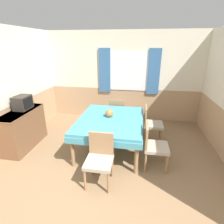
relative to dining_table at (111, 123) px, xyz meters
The scene contains 11 objects.
ground_plane 1.91m from the dining_table, 87.96° to the right, with size 16.00×16.00×0.00m, color #846647.
wall_back 1.96m from the dining_table, 87.67° to the left, with size 4.93×0.09×2.60m.
wall_left 2.32m from the dining_table, behind, with size 0.05×4.02×2.60m.
dining_table is the anchor object (origin of this frame).
chair_head_window 1.06m from the dining_table, 90.00° to the left, with size 0.44×0.44×0.86m.
chair_head_near 1.06m from the dining_table, 90.00° to the right, with size 0.44×0.44×0.86m.
chair_right_far 1.03m from the dining_table, 29.31° to the left, with size 0.44×0.44×0.86m.
chair_right_near 1.03m from the dining_table, 29.31° to the right, with size 0.44×0.44×0.86m.
sideboard 1.98m from the dining_table, behind, with size 0.46×1.16×0.86m.
tv 2.01m from the dining_table, behind, with size 0.29×0.39×0.30m.
vase 0.21m from the dining_table, 116.84° to the left, with size 0.18×0.18×0.18m.
Camera 1 is at (0.53, -1.59, 2.22)m, focal length 28.00 mm.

